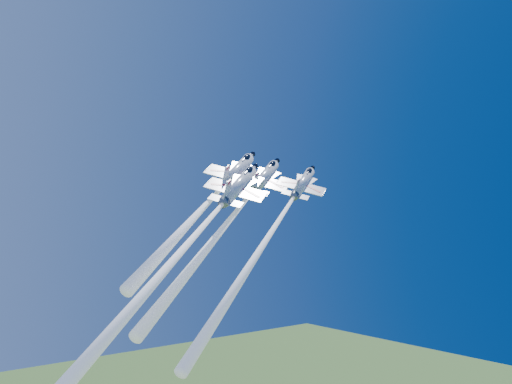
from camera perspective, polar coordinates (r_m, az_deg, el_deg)
jet_lead at (r=95.15m, az=-2.65°, el=-2.82°), size 35.67×28.34×37.25m
jet_left at (r=96.64m, az=-4.82°, el=-1.05°), size 31.75×24.58×31.74m
jet_right at (r=86.94m, az=1.35°, el=-4.32°), size 34.44×27.92×38.61m
jet_slot at (r=81.66m, az=-7.25°, el=-5.64°), size 39.99×32.21×43.69m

